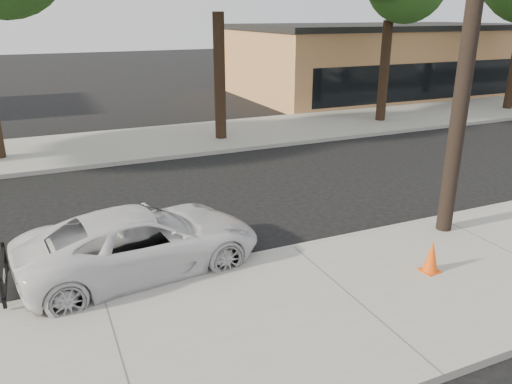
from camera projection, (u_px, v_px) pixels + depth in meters
ground at (254, 218)px, 12.51m from camera, size 120.00×120.00×0.00m
near_sidewalk at (352, 300)px, 8.79m from camera, size 90.00×4.40×0.15m
far_sidewalk at (168, 140)px, 19.79m from camera, size 90.00×5.00×0.15m
curb_near at (293, 249)px, 10.68m from camera, size 90.00×0.12×0.16m
building_main at (383, 60)px, 31.71m from camera, size 18.00×10.00×4.00m
utility_pole at (472, 21)px, 9.97m from camera, size 1.40×0.34×9.00m
police_cruiser at (142, 241)px, 9.72m from camera, size 4.89×2.67×1.30m
traffic_cone at (431, 256)px, 9.52m from camera, size 0.35×0.35×0.65m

